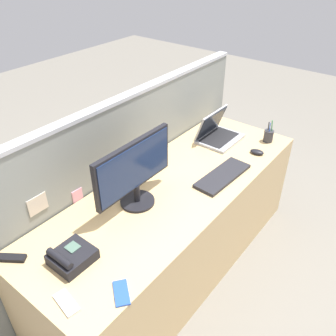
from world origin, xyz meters
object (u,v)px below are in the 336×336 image
at_px(desk_phone, 71,257).
at_px(tv_remote, 9,258).
at_px(cell_phone_silver_slab, 66,303).
at_px(laptop, 217,133).
at_px(keyboard_main, 223,176).
at_px(pen_cup, 268,136).
at_px(cell_phone_blue_case, 121,293).
at_px(computer_mouse_right_hand, 257,152).
at_px(desktop_monitor, 135,170).

xyz_separation_m(desk_phone, tv_remote, (-0.18, 0.26, -0.02)).
bearing_deg(cell_phone_silver_slab, tv_remote, 102.30).
bearing_deg(laptop, desk_phone, -176.33).
bearing_deg(keyboard_main, laptop, 39.71).
xyz_separation_m(pen_cup, cell_phone_blue_case, (-1.70, -0.08, -0.04)).
bearing_deg(desk_phone, pen_cup, -7.98).
xyz_separation_m(desk_phone, cell_phone_blue_case, (0.02, -0.32, -0.03)).
relative_size(desk_phone, cell_phone_blue_case, 1.42).
relative_size(computer_mouse_right_hand, pen_cup, 0.54).
bearing_deg(tv_remote, keyboard_main, -55.56).
height_order(pen_cup, tv_remote, pen_cup).
bearing_deg(laptop, cell_phone_silver_slab, -171.07).
bearing_deg(cell_phone_silver_slab, keyboard_main, 8.15).
height_order(desktop_monitor, cell_phone_blue_case, desktop_monitor).
height_order(desk_phone, tv_remote, desk_phone).
distance_m(pen_cup, cell_phone_silver_slab, 1.89).
distance_m(desktop_monitor, computer_mouse_right_hand, 1.03).
distance_m(computer_mouse_right_hand, cell_phone_blue_case, 1.48).
relative_size(laptop, tv_remote, 2.01).
xyz_separation_m(laptop, tv_remote, (-1.69, 0.17, -0.04)).
xyz_separation_m(keyboard_main, cell_phone_blue_case, (-1.07, -0.11, -0.01)).
xyz_separation_m(desktop_monitor, cell_phone_blue_case, (-0.53, -0.38, -0.23)).
bearing_deg(desktop_monitor, computer_mouse_right_hand, -18.72).
bearing_deg(pen_cup, tv_remote, 165.20).
relative_size(keyboard_main, cell_phone_silver_slab, 3.12).
distance_m(pen_cup, tv_remote, 1.97).
xyz_separation_m(pen_cup, cell_phone_silver_slab, (-1.89, 0.07, -0.04)).
bearing_deg(desktop_monitor, cell_phone_silver_slab, -162.01).
xyz_separation_m(keyboard_main, computer_mouse_right_hand, (0.41, -0.05, 0.01)).
bearing_deg(pen_cup, keyboard_main, 177.48).
distance_m(desk_phone, computer_mouse_right_hand, 1.52).
bearing_deg(desk_phone, computer_mouse_right_hand, -9.83).
relative_size(desktop_monitor, cell_phone_blue_case, 4.25).
bearing_deg(desktop_monitor, desk_phone, -173.24).
xyz_separation_m(laptop, computer_mouse_right_hand, (-0.01, -0.36, -0.04)).
bearing_deg(cell_phone_blue_case, tv_remote, 147.10).
xyz_separation_m(desktop_monitor, desk_phone, (-0.54, -0.06, -0.20)).
bearing_deg(tv_remote, computer_mouse_right_hand, -52.28).
height_order(desk_phone, pen_cup, pen_cup).
bearing_deg(keyboard_main, desktop_monitor, 156.39).
distance_m(desk_phone, cell_phone_silver_slab, 0.24).
height_order(laptop, pen_cup, laptop).
bearing_deg(cell_phone_blue_case, laptop, 53.76).
relative_size(cell_phone_blue_case, tv_remote, 0.81).
xyz_separation_m(cell_phone_silver_slab, tv_remote, (-0.02, 0.43, 0.01)).
bearing_deg(computer_mouse_right_hand, cell_phone_silver_slab, 166.72).
height_order(desk_phone, cell_phone_blue_case, desk_phone).
relative_size(computer_mouse_right_hand, cell_phone_blue_case, 0.73).
height_order(computer_mouse_right_hand, pen_cup, pen_cup).
bearing_deg(laptop, keyboard_main, -143.69).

